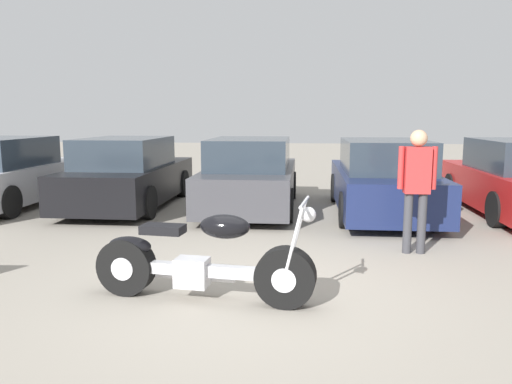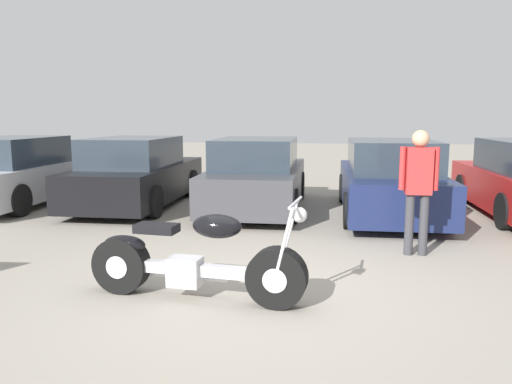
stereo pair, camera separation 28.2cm
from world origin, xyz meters
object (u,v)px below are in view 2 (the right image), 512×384
(motorcycle, at_px, (193,262))
(parked_car_navy, at_px, (389,181))
(parked_car_dark_grey, at_px, (257,177))
(parked_car_black, at_px, (137,174))
(person_standing, at_px, (418,181))
(parked_car_silver, at_px, (18,173))

(motorcycle, bearing_deg, parked_car_navy, 61.97)
(parked_car_dark_grey, bearing_deg, motorcycle, -89.77)
(motorcycle, xyz_separation_m, parked_car_navy, (2.58, 4.84, 0.27))
(parked_car_black, height_order, person_standing, person_standing)
(parked_car_silver, xyz_separation_m, person_standing, (7.82, -2.97, 0.35))
(person_standing, bearing_deg, parked_car_dark_grey, 130.21)
(person_standing, bearing_deg, parked_car_navy, 90.56)
(parked_car_black, relative_size, parked_car_navy, 1.00)
(parked_car_silver, relative_size, parked_car_dark_grey, 1.00)
(parked_car_dark_grey, bearing_deg, parked_car_black, 178.50)
(parked_car_silver, distance_m, parked_car_navy, 7.79)
(parked_car_silver, xyz_separation_m, parked_car_navy, (7.79, -0.18, 0.00))
(parked_car_black, distance_m, parked_car_navy, 5.21)
(parked_car_dark_grey, xyz_separation_m, person_standing, (2.62, -3.10, 0.35))
(parked_car_dark_grey, bearing_deg, parked_car_silver, -178.51)
(parked_car_silver, distance_m, parked_car_dark_grey, 5.20)
(parked_car_black, relative_size, parked_car_dark_grey, 1.00)
(parked_car_black, bearing_deg, motorcycle, -63.38)
(parked_car_silver, bearing_deg, motorcycle, -43.91)
(parked_car_silver, height_order, parked_car_dark_grey, same)
(motorcycle, xyz_separation_m, parked_car_black, (-2.62, 5.22, 0.27))
(motorcycle, bearing_deg, person_standing, 38.24)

